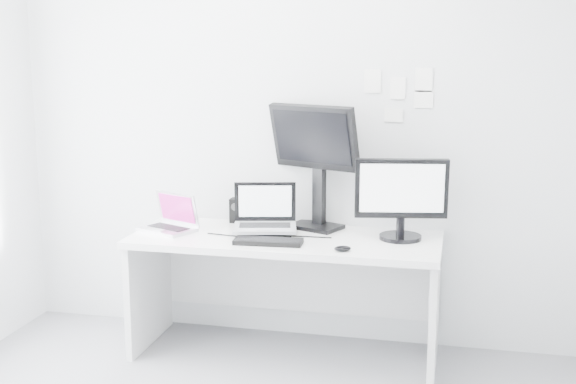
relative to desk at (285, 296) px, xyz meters
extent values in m
plane|color=silver|center=(0.00, 0.35, 0.99)|extent=(3.60, 0.00, 3.60)
cube|color=white|center=(0.00, 0.00, 0.00)|extent=(1.80, 0.70, 0.73)
cube|color=silver|center=(-0.72, -0.03, 0.48)|extent=(0.39, 0.35, 0.24)
cube|color=black|center=(-0.38, 0.29, 0.44)|extent=(0.08, 0.08, 0.15)
cube|color=#A8AAAF|center=(-0.13, 0.02, 0.52)|extent=(0.42, 0.36, 0.31)
cube|color=black|center=(0.14, 0.24, 0.75)|extent=(0.61, 0.41, 0.78)
cube|color=black|center=(0.66, 0.09, 0.61)|extent=(0.56, 0.33, 0.49)
cube|color=black|center=(-0.06, -0.18, 0.38)|extent=(0.39, 0.16, 0.03)
ellipsoid|color=black|center=(0.38, -0.24, 0.38)|extent=(0.11, 0.09, 0.03)
cube|color=white|center=(0.45, 0.34, 1.26)|extent=(0.10, 0.00, 0.14)
cube|color=white|center=(0.60, 0.34, 1.22)|extent=(0.09, 0.00, 0.13)
cube|color=white|center=(0.75, 0.34, 1.26)|extent=(0.10, 0.00, 0.14)
cube|color=white|center=(0.58, 0.34, 1.05)|extent=(0.11, 0.00, 0.08)
cube|color=white|center=(0.75, 0.34, 1.15)|extent=(0.11, 0.00, 0.10)
camera|label=1|loc=(0.98, -4.17, 1.46)|focal=47.16mm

